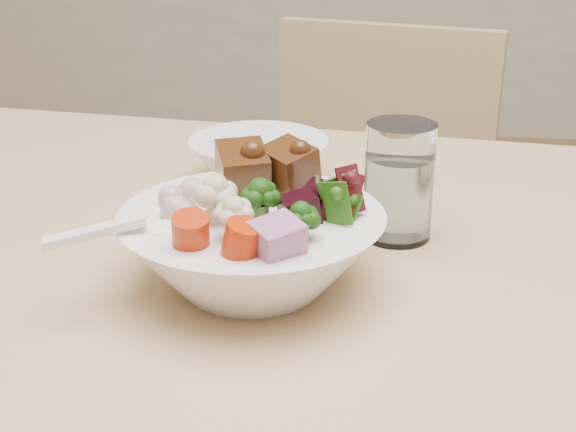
{
  "coord_description": "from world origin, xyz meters",
  "views": [
    {
      "loc": [
        -0.14,
        -0.62,
        1.09
      ],
      "look_at": [
        -0.21,
        -0.06,
        0.85
      ],
      "focal_mm": 50.0,
      "sensor_mm": 36.0,
      "label": 1
    }
  ],
  "objects_px": {
    "food_bowl": "(254,244)",
    "water_glass": "(399,186)",
    "dining_table": "(572,429)",
    "chair_far": "(363,249)",
    "side_bowl": "(259,162)"
  },
  "relations": [
    {
      "from": "water_glass",
      "to": "dining_table",
      "type": "bearing_deg",
      "value": -50.78
    },
    {
      "from": "water_glass",
      "to": "side_bowl",
      "type": "relative_size",
      "value": 0.72
    },
    {
      "from": "dining_table",
      "to": "chair_far",
      "type": "height_order",
      "value": "chair_far"
    },
    {
      "from": "chair_far",
      "to": "side_bowl",
      "type": "bearing_deg",
      "value": -87.8
    },
    {
      "from": "food_bowl",
      "to": "dining_table",
      "type": "bearing_deg",
      "value": -12.55
    },
    {
      "from": "food_bowl",
      "to": "water_glass",
      "type": "bearing_deg",
      "value": 43.42
    },
    {
      "from": "dining_table",
      "to": "side_bowl",
      "type": "relative_size",
      "value": 11.86
    },
    {
      "from": "dining_table",
      "to": "water_glass",
      "type": "relative_size",
      "value": 16.5
    },
    {
      "from": "food_bowl",
      "to": "side_bowl",
      "type": "relative_size",
      "value": 1.42
    },
    {
      "from": "water_glass",
      "to": "food_bowl",
      "type": "bearing_deg",
      "value": -136.58
    },
    {
      "from": "food_bowl",
      "to": "side_bowl",
      "type": "bearing_deg",
      "value": 97.37
    },
    {
      "from": "dining_table",
      "to": "food_bowl",
      "type": "height_order",
      "value": "food_bowl"
    },
    {
      "from": "chair_far",
      "to": "food_bowl",
      "type": "bearing_deg",
      "value": -81.33
    },
    {
      "from": "food_bowl",
      "to": "water_glass",
      "type": "relative_size",
      "value": 1.97
    },
    {
      "from": "chair_far",
      "to": "food_bowl",
      "type": "height_order",
      "value": "food_bowl"
    }
  ]
}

